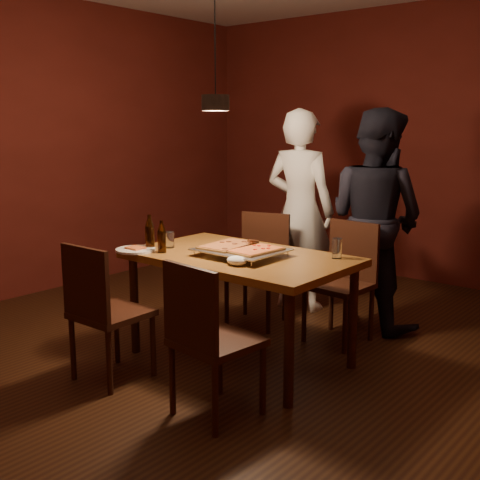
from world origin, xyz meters
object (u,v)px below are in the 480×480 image
Objects in this scene: chair_far_left at (260,258)px; beer_bottle_a at (150,232)px; dining_table at (240,265)px; diner_white at (300,211)px; plate_slice at (136,250)px; chair_near_left at (100,301)px; pizza_tray at (241,252)px; diner_dark at (375,219)px; chair_near_right at (205,327)px; pendant_lamp at (215,101)px; chair_far_right at (345,270)px; beer_bottle_b at (162,237)px.

beer_bottle_a is (-0.20, -1.01, 0.33)m from chair_far_left.
dining_table is 1.35m from diner_white.
plate_slice is (-0.63, -0.37, 0.08)m from dining_table.
chair_near_left is 2.14m from diner_white.
pizza_tray is 0.32× the size of diner_dark.
pizza_tray reaches higher than plate_slice.
beer_bottle_a is at bearing -156.53° from dining_table.
beer_bottle_a is 0.16m from plate_slice.
dining_table is 1.33m from diner_dark.
chair_near_left and chair_near_right have the same top height.
chair_near_right is 0.87m from pizza_tray.
chair_far_left is at bearing 78.47° from plate_slice.
pizza_tray is 2.26× the size of beer_bottle_a.
chair_near_right is (0.40, -0.78, -0.14)m from dining_table.
beer_bottle_a is (-1.01, 0.52, 0.33)m from chair_near_right.
plate_slice is 0.16× the size of diner_dark.
diner_white is 1.58× the size of pendant_lamp.
diner_white is (0.22, 1.54, -0.00)m from beer_bottle_a.
chair_near_right is at bearing 102.92° from chair_far_left.
plate_slice is (-1.04, 0.41, 0.22)m from chair_near_right.
diner_white is at bearing 106.62° from dining_table.
chair_near_left is (-0.78, -1.67, 0.00)m from chair_far_right.
chair_near_left is 1.77× the size of plate_slice.
pizza_tray is at bearing 86.33° from diner_dark.
chair_far_left is at bearing 44.52° from diner_dark.
chair_near_right is 0.44× the size of pendant_lamp.
pizza_tray is (0.47, 0.81, 0.24)m from chair_near_left.
chair_near_left reaches higher than plate_slice.
diner_white reaches higher than dining_table.
beer_bottle_b is at bearing 24.08° from plate_slice.
beer_bottle_b is (-0.05, -1.04, 0.32)m from chair_far_left.
plate_slice is at bearing -155.92° from beer_bottle_b.
beer_bottle_a is at bearing -154.25° from pizza_tray.
diner_dark reaches higher than chair_near_right.
chair_far_right is 0.44× the size of pendant_lamp.
beer_bottle_b is at bearing -145.97° from pizza_tray.
diner_white is at bearing 9.11° from diner_dark.
dining_table is 0.95m from chair_near_left.
chair_near_right is at bearing 105.35° from diner_white.
chair_far_left is 0.30× the size of diner_dark.
chair_far_left is at bearing 87.75° from chair_near_left.
chair_far_right reaches higher than plate_slice.
pizza_tray is at bearing 73.41° from chair_far_right.
dining_table is at bearing 70.72° from chair_far_right.
chair_far_right is 0.28× the size of diner_dark.
diner_dark reaches higher than beer_bottle_b.
plate_slice is at bearing 63.58° from chair_far_left.
chair_far_left and chair_far_right have the same top height.
diner_dark is at bearing 62.95° from beer_bottle_b.
chair_near_left is at bearing -88.33° from beer_bottle_b.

